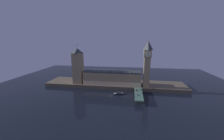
% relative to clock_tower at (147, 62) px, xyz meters
% --- Properties ---
extents(ground_plane, '(400.00, 400.00, 0.00)m').
position_rel_clock_tower_xyz_m(ground_plane, '(-48.42, -25.83, -41.86)').
color(ground_plane, black).
extents(embankment, '(220.00, 42.00, 5.48)m').
position_rel_clock_tower_xyz_m(embankment, '(-48.42, 13.17, -39.12)').
color(embankment, brown).
rests_on(embankment, ground_plane).
extents(parliament_hall, '(87.93, 22.31, 24.96)m').
position_rel_clock_tower_xyz_m(parliament_hall, '(-51.47, 5.65, -26.01)').
color(parliament_hall, tan).
rests_on(parliament_hall, embankment).
extents(clock_tower, '(10.72, 10.83, 68.77)m').
position_rel_clock_tower_xyz_m(clock_tower, '(0.00, 0.00, 0.00)').
color(clock_tower, tan).
rests_on(clock_tower, embankment).
extents(victoria_tower, '(14.61, 14.61, 61.34)m').
position_rel_clock_tower_xyz_m(victoria_tower, '(-105.77, 2.83, -8.58)').
color(victoria_tower, tan).
rests_on(victoria_tower, embankment).
extents(bridge, '(10.12, 46.00, 6.43)m').
position_rel_clock_tower_xyz_m(bridge, '(-11.90, -30.83, -37.61)').
color(bridge, '#4C7560').
rests_on(bridge, ground_plane).
extents(car_northbound_lead, '(1.90, 3.89, 1.31)m').
position_rel_clock_tower_xyz_m(car_northbound_lead, '(-14.13, -21.41, -34.82)').
color(car_northbound_lead, red).
rests_on(car_northbound_lead, bridge).
extents(car_northbound_trail, '(1.97, 4.25, 1.35)m').
position_rel_clock_tower_xyz_m(car_northbound_trail, '(-14.13, -37.66, -34.80)').
color(car_northbound_trail, white).
rests_on(car_northbound_trail, bridge).
extents(car_southbound_trail, '(2.03, 4.17, 1.39)m').
position_rel_clock_tower_xyz_m(car_southbound_trail, '(-9.67, -17.08, -34.78)').
color(car_southbound_trail, white).
rests_on(car_southbound_trail, bridge).
extents(pedestrian_mid_walk, '(0.38, 0.38, 1.60)m').
position_rel_clock_tower_xyz_m(pedestrian_mid_walk, '(-7.45, -31.13, -34.59)').
color(pedestrian_mid_walk, black).
rests_on(pedestrian_mid_walk, bridge).
extents(street_lamp_near, '(1.34, 0.60, 6.82)m').
position_rel_clock_tower_xyz_m(street_lamp_near, '(-16.75, -45.55, -31.16)').
color(street_lamp_near, '#2D3333').
rests_on(street_lamp_near, bridge).
extents(street_lamp_mid, '(1.34, 0.60, 6.80)m').
position_rel_clock_tower_xyz_m(street_lamp_mid, '(-7.05, -30.83, -31.18)').
color(street_lamp_mid, '#2D3333').
rests_on(street_lamp_mid, bridge).
extents(boat_upstream, '(15.95, 8.81, 3.43)m').
position_rel_clock_tower_xyz_m(boat_upstream, '(-38.53, -22.96, -40.61)').
color(boat_upstream, '#1E2842').
rests_on(boat_upstream, ground_plane).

